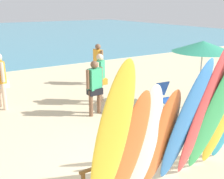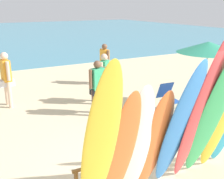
# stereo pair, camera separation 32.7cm
# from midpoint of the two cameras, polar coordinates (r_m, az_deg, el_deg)

# --- Properties ---
(ground) EXTENTS (60.00, 60.00, 0.00)m
(ground) POSITION_cam_midpoint_polar(r_m,az_deg,el_deg) (18.17, -21.94, 5.81)
(ground) COLOR beige
(surfboard_rack) EXTENTS (3.32, 0.07, 0.60)m
(surfboard_rack) POSITION_cam_midpoint_polar(r_m,az_deg,el_deg) (5.48, 7.73, -12.24)
(surfboard_rack) COLOR brown
(surfboard_rack) RESTS_ON ground
(surfboard_yellow_0) EXTENTS (0.53, 0.88, 2.58)m
(surfboard_yellow_0) POSITION_cam_midpoint_polar(r_m,az_deg,el_deg) (3.90, -2.74, -11.42)
(surfboard_yellow_0) COLOR yellow
(surfboard_yellow_0) RESTS_ON ground
(surfboard_orange_1) EXTENTS (0.54, 0.71, 2.08)m
(surfboard_orange_1) POSITION_cam_midpoint_polar(r_m,az_deg,el_deg) (4.29, 1.46, -12.39)
(surfboard_orange_1) COLOR orange
(surfboard_orange_1) RESTS_ON ground
(surfboard_white_2) EXTENTS (0.56, 0.62, 2.09)m
(surfboard_white_2) POSITION_cam_midpoint_polar(r_m,az_deg,el_deg) (4.47, 4.49, -11.01)
(surfboard_white_2) COLOR white
(surfboard_white_2) RESTS_ON ground
(surfboard_orange_3) EXTENTS (0.59, 0.66, 1.95)m
(surfboard_orange_3) POSITION_cam_midpoint_polar(r_m,az_deg,el_deg) (4.74, 7.95, -10.41)
(surfboard_orange_3) COLOR orange
(surfboard_orange_3) RESTS_ON ground
(surfboard_blue_4) EXTENTS (0.64, 0.89, 2.42)m
(surfboard_blue_4) POSITION_cam_midpoint_polar(r_m,az_deg,el_deg) (4.80, 12.68, -7.18)
(surfboard_blue_4) COLOR #337AD1
(surfboard_blue_4) RESTS_ON ground
(surfboard_red_5) EXTENTS (0.55, 0.91, 2.80)m
(surfboard_red_5) POSITION_cam_midpoint_polar(r_m,az_deg,el_deg) (4.94, 16.46, -4.40)
(surfboard_red_5) COLOR #D13D42
(surfboard_red_5) RESTS_ON ground
(surfboard_green_6) EXTENTS (0.59, 0.95, 2.63)m
(surfboard_green_6) POSITION_cam_midpoint_polar(r_m,az_deg,el_deg) (5.18, 18.68, -4.62)
(surfboard_green_6) COLOR #38B266
(surfboard_green_6) RESTS_ON ground
(surfboard_yellow_7) EXTENTS (0.53, 0.74, 2.18)m
(surfboard_yellow_7) POSITION_cam_midpoint_polar(r_m,az_deg,el_deg) (5.61, 20.02, -5.59)
(surfboard_yellow_7) COLOR yellow
(surfboard_yellow_7) RESTS_ON ground
(beachgoer_strolling) EXTENTS (0.46, 0.66, 1.75)m
(beachgoer_strolling) POSITION_cam_midpoint_polar(r_m,az_deg,el_deg) (9.26, -22.87, 2.32)
(beachgoer_strolling) COLOR beige
(beachgoer_strolling) RESTS_ON ground
(beachgoer_near_rack) EXTENTS (0.60, 0.31, 1.63)m
(beachgoer_near_rack) POSITION_cam_midpoint_polar(r_m,az_deg,el_deg) (8.06, -4.73, 1.07)
(beachgoer_near_rack) COLOR brown
(beachgoer_near_rack) RESTS_ON ground
(beachgoer_midbeach) EXTENTS (0.43, 0.63, 1.65)m
(beachgoer_midbeach) POSITION_cam_midpoint_polar(r_m,az_deg,el_deg) (11.31, -3.70, 5.79)
(beachgoer_midbeach) COLOR brown
(beachgoer_midbeach) RESTS_ON ground
(beachgoer_photographing) EXTENTS (0.49, 0.45, 1.65)m
(beachgoer_photographing) POSITION_cam_midpoint_polar(r_m,az_deg,el_deg) (9.04, -3.52, 2.93)
(beachgoer_photographing) COLOR beige
(beachgoer_photographing) RESTS_ON ground
(beach_chair_red) EXTENTS (0.55, 0.72, 0.82)m
(beach_chair_red) POSITION_cam_midpoint_polar(r_m,az_deg,el_deg) (8.87, 9.49, -1.05)
(beach_chair_red) COLOR #B7B7BC
(beach_chair_red) RESTS_ON ground
(beach_chair_striped) EXTENTS (0.73, 0.83, 0.82)m
(beach_chair_striped) POSITION_cam_midpoint_polar(r_m,az_deg,el_deg) (8.17, 15.82, -3.08)
(beach_chair_striped) COLOR #B7B7BC
(beach_chair_striped) RESTS_ON ground
(beach_umbrella) EXTENTS (1.84, 1.84, 2.12)m
(beach_umbrella) POSITION_cam_midpoint_polar(r_m,az_deg,el_deg) (8.76, 17.14, 8.42)
(beach_umbrella) COLOR silver
(beach_umbrella) RESTS_ON ground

